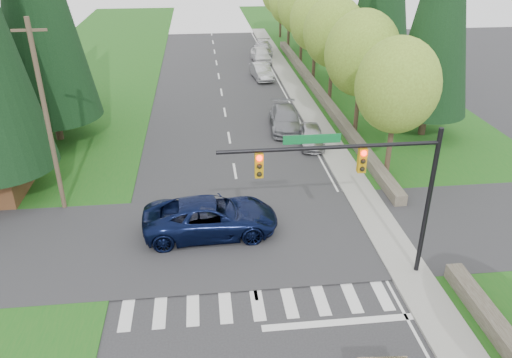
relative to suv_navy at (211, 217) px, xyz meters
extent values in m
cube|color=#195516|center=(14.68, 11.33, -0.88)|extent=(14.00, 110.00, 0.06)
cube|color=#195516|center=(-11.32, 11.33, -0.88)|extent=(14.00, 110.00, 0.06)
cube|color=#28282B|center=(1.68, -0.67, -0.91)|extent=(120.00, 8.00, 0.10)
cube|color=gray|center=(8.58, 13.33, -0.85)|extent=(1.80, 80.00, 0.13)
cube|color=gray|center=(7.73, 13.33, -0.85)|extent=(0.20, 80.00, 0.13)
cube|color=#4C4438|center=(10.28, 21.33, -0.56)|extent=(0.70, 40.00, 0.70)
cylinder|color=black|center=(8.88, -4.17, 2.49)|extent=(0.20, 0.20, 6.80)
cylinder|color=black|center=(4.58, -4.17, 5.29)|extent=(8.60, 0.16, 0.16)
cube|color=#0C662D|center=(3.88, -4.12, 5.64)|extent=(2.20, 0.04, 0.35)
cube|color=#BF8C0C|center=(5.88, -4.17, 4.69)|extent=(0.32, 0.24, 1.00)
sphere|color=#FF0C05|center=(5.88, -4.31, 5.04)|extent=(0.22, 0.22, 0.22)
cube|color=#BF8C0C|center=(1.88, -4.17, 4.69)|extent=(0.32, 0.24, 1.00)
sphere|color=#FF0C05|center=(1.88, -4.31, 5.04)|extent=(0.22, 0.22, 0.22)
cylinder|color=#473828|center=(-7.82, 3.33, 4.09)|extent=(0.24, 0.24, 10.00)
cube|color=#473828|center=(-7.82, 3.33, 8.49)|extent=(1.60, 0.10, 0.12)
cylinder|color=#38281C|center=(10.88, 5.33, 1.47)|extent=(0.32, 0.32, 4.76)
ellipsoid|color=olive|center=(10.88, 5.33, 4.70)|extent=(4.80, 4.80, 5.52)
cylinder|color=#38281C|center=(10.98, 12.33, 1.55)|extent=(0.32, 0.32, 4.93)
ellipsoid|color=olive|center=(10.98, 12.33, 4.90)|extent=(5.20, 5.20, 5.98)
cylinder|color=#38281C|center=(10.78, 19.33, 1.61)|extent=(0.32, 0.32, 5.04)
ellipsoid|color=olive|center=(10.78, 19.33, 5.03)|extent=(5.00, 5.00, 5.75)
cylinder|color=#38281C|center=(10.88, 26.33, 1.50)|extent=(0.32, 0.32, 4.82)
ellipsoid|color=olive|center=(10.88, 26.33, 4.76)|extent=(5.00, 5.00, 5.75)
cylinder|color=#38281C|center=(10.98, 33.33, 1.66)|extent=(0.32, 0.32, 5.15)
ellipsoid|color=olive|center=(10.98, 33.33, 5.16)|extent=(5.40, 5.40, 6.21)
cylinder|color=#38281C|center=(10.78, 40.33, 1.44)|extent=(0.32, 0.32, 4.70)
ellipsoid|color=olive|center=(10.78, 40.33, 4.63)|extent=(4.80, 4.80, 5.52)
cylinder|color=#38281C|center=(10.88, 47.33, 1.58)|extent=(0.32, 0.32, 4.98)
cylinder|color=#38281C|center=(-11.32, 5.33, 0.09)|extent=(0.50, 0.50, 2.00)
cylinder|color=#38281C|center=(-10.32, 13.33, 0.09)|extent=(0.50, 0.50, 2.00)
cylinder|color=#38281C|center=(-12.32, 19.33, 0.09)|extent=(0.50, 0.50, 2.00)
cylinder|color=#38281C|center=(15.68, 11.33, 0.09)|extent=(0.50, 0.50, 2.00)
cylinder|color=#38281C|center=(16.68, 25.33, 0.09)|extent=(0.50, 0.50, 2.00)
cylinder|color=#38281C|center=(15.68, 39.33, 0.09)|extent=(0.50, 0.50, 2.00)
imported|color=#0A1234|center=(0.00, 0.00, 0.00)|extent=(6.66, 3.24, 1.83)
imported|color=#A7A6AB|center=(7.28, 10.35, -0.23)|extent=(2.08, 4.15, 1.36)
imported|color=gray|center=(5.96, 13.60, -0.14)|extent=(2.62, 5.52, 1.55)
imported|color=#A0A1A5|center=(5.88, 27.33, -0.16)|extent=(2.08, 4.69, 1.50)
imported|color=silver|center=(6.67, 34.30, -0.12)|extent=(2.13, 4.74, 1.58)
imported|color=#B0B0B5|center=(7.28, 37.30, -0.16)|extent=(2.63, 5.39, 1.51)
camera|label=1|loc=(-0.14, -21.02, 12.78)|focal=35.00mm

